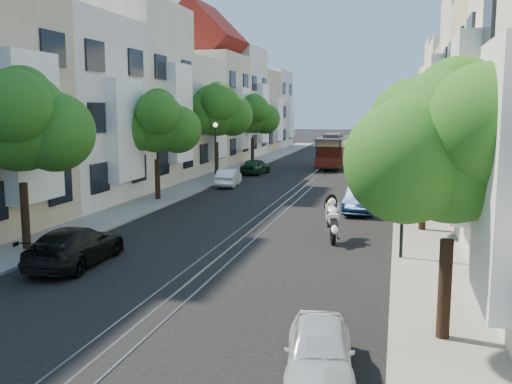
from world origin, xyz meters
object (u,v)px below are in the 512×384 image
Objects in this scene: tree_w_c at (217,111)px; parked_car_w_near at (75,246)px; cable_car at (333,150)px; lamp_east at (404,180)px; parked_car_e_near at (319,351)px; tree_e_c at (419,119)px; lamp_west at (215,143)px; tree_e_a at (455,149)px; tree_e_d at (414,113)px; tree_w_b at (157,124)px; parked_car_w_far at (256,166)px; tree_w_d at (253,115)px; tree_w_a at (21,123)px; parked_car_w_mid at (228,178)px; parked_car_e_far at (389,178)px; tree_e_b at (428,121)px; sportbike_rider at (332,217)px; parked_car_e_mid at (362,199)px.

tree_w_c is 1.56× the size of parked_car_w_near.
cable_car is at bearing -100.65° from parked_car_w_near.
parked_car_e_near is at bearing -99.59° from lamp_east.
tree_e_c reaches higher than lamp_west.
parked_car_w_near is at bearing 138.30° from parked_car_e_near.
tree_e_a is at bearing 35.40° from parked_car_e_near.
tree_e_d is at bearing -27.48° from cable_car.
tree_w_b is 15.00m from parked_car_w_far.
tree_e_a is 1.51× the size of lamp_east.
tree_w_c is 1.09× the size of tree_w_d.
tree_w_a is 20.13m from lamp_west.
lamp_west is 2.81m from parked_car_w_mid.
tree_e_a is at bearing 119.30° from parked_car_w_far.
parked_car_w_mid is at bearing 73.03° from tree_w_b.
tree_e_c is at bearing 86.56° from lamp_east.
tree_e_c is 1.49× the size of parked_car_e_far.
tree_w_c is (0.00, 11.00, 0.67)m from tree_w_b.
tree_e_c is 1.77× the size of parked_car_w_far.
parked_car_w_near is at bearing -24.06° from tree_w_a.
tree_e_b reaches higher than parked_car_e_far.
parked_car_w_mid is at bearing 123.88° from lamp_east.
parked_car_w_near is (-11.66, -30.22, -4.21)m from tree_e_d.
lamp_west is (0.84, -13.98, -1.75)m from tree_w_d.
tree_e_b reaches higher than parked_car_w_far.
tree_e_b is 1.53× the size of parked_car_e_far.
tree_e_a is at bearing -61.55° from lamp_west.
tree_w_d is at bearing 93.44° from lamp_west.
tree_w_b reaches higher than lamp_west.
tree_e_a is at bearing 110.82° from parked_car_w_mid.
parked_car_w_mid is at bearing -90.61° from parked_car_w_near.
parked_car_w_mid is at bearing 175.81° from tree_e_c.
tree_w_b is at bearing -80.71° from parked_car_w_near.
lamp_east is (13.44, -20.98, -2.22)m from tree_w_c.
tree_e_c reaches higher than parked_car_w_far.
tree_e_d reaches higher than tree_w_d.
tree_w_a is at bearing -117.65° from parked_car_e_far.
parked_car_e_far is 10.92m from parked_car_w_mid.
sportbike_rider is at bearing -82.90° from cable_car.
parked_car_e_near is 0.90× the size of parked_car_w_far.
tree_e_b reaches higher than sportbike_rider.
parked_car_w_far is at bearing 81.45° from tree_w_b.
tree_e_c is (-0.00, 11.00, -0.13)m from tree_e_b.
tree_e_b is 30.60m from tree_w_d.
lamp_east is (13.44, -9.98, -1.55)m from tree_w_b.
tree_w_d is 1.49× the size of parked_car_e_far.
parked_car_e_mid is (3.90, -21.47, -0.96)m from cable_car.
parked_car_e_near is (4.21, -40.01, -1.08)m from cable_car.
tree_w_c is at bearing 105.75° from lamp_west.
tree_e_d is 1.65× the size of lamp_west.
lamp_west is at bearing -87.30° from parked_car_w_near.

